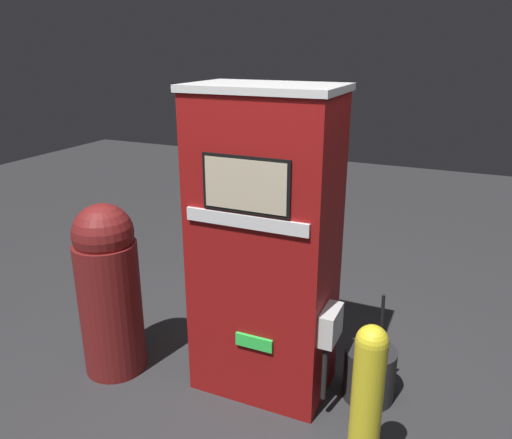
{
  "coord_description": "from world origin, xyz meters",
  "views": [
    {
      "loc": [
        1.09,
        -2.3,
        2.11
      ],
      "look_at": [
        0.0,
        0.13,
        1.18
      ],
      "focal_mm": 35.0,
      "sensor_mm": 36.0,
      "label": 1
    }
  ],
  "objects_px": {
    "safety_bollard": "(366,407)",
    "trash_bin": "(109,288)",
    "squeegee_bucket": "(369,373)",
    "gas_pump": "(265,248)"
  },
  "relations": [
    {
      "from": "trash_bin",
      "to": "squeegee_bucket",
      "type": "xyz_separation_m",
      "value": [
        1.66,
        0.4,
        -0.43
      ]
    },
    {
      "from": "gas_pump",
      "to": "safety_bollard",
      "type": "xyz_separation_m",
      "value": [
        0.77,
        -0.57,
        -0.47
      ]
    },
    {
      "from": "safety_bollard",
      "to": "trash_bin",
      "type": "distance_m",
      "value": 1.8
    },
    {
      "from": "safety_bollard",
      "to": "squeegee_bucket",
      "type": "bearing_deg",
      "value": 98.84
    },
    {
      "from": "squeegee_bucket",
      "to": "safety_bollard",
      "type": "bearing_deg",
      "value": -81.16
    },
    {
      "from": "trash_bin",
      "to": "squeegee_bucket",
      "type": "bearing_deg",
      "value": 13.41
    },
    {
      "from": "trash_bin",
      "to": "safety_bollard",
      "type": "bearing_deg",
      "value": -9.81
    },
    {
      "from": "gas_pump",
      "to": "squeegee_bucket",
      "type": "relative_size",
      "value": 2.53
    },
    {
      "from": "squeegee_bucket",
      "to": "trash_bin",
      "type": "bearing_deg",
      "value": -166.59
    },
    {
      "from": "safety_bollard",
      "to": "trash_bin",
      "type": "relative_size",
      "value": 0.78
    }
  ]
}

